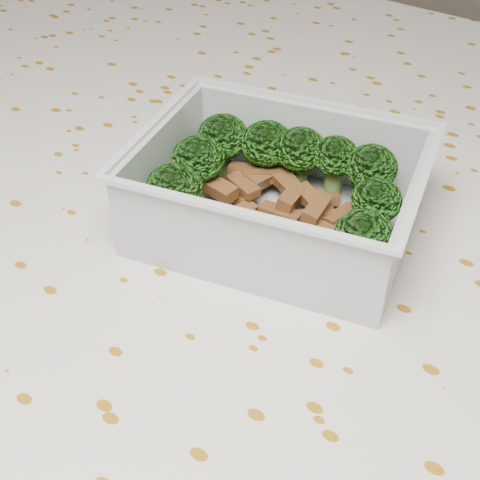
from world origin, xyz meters
The scene contains 6 objects.
dining_table centered at (0.00, 0.00, 0.67)m, with size 1.40×0.90×0.75m.
tablecloth centered at (0.00, 0.00, 0.72)m, with size 1.46×0.96×0.19m.
lunch_container centered at (0.00, 0.05, 0.78)m, with size 0.21×0.18×0.06m.
broccoli_florets centered at (0.00, 0.07, 0.79)m, with size 0.17×0.13×0.05m.
meat_pile centered at (0.00, 0.06, 0.77)m, with size 0.10×0.07×0.02m.
sausage centered at (0.02, 0.01, 0.78)m, with size 0.15×0.06×0.02m.
Camera 1 is at (0.19, -0.25, 1.04)m, focal length 50.00 mm.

